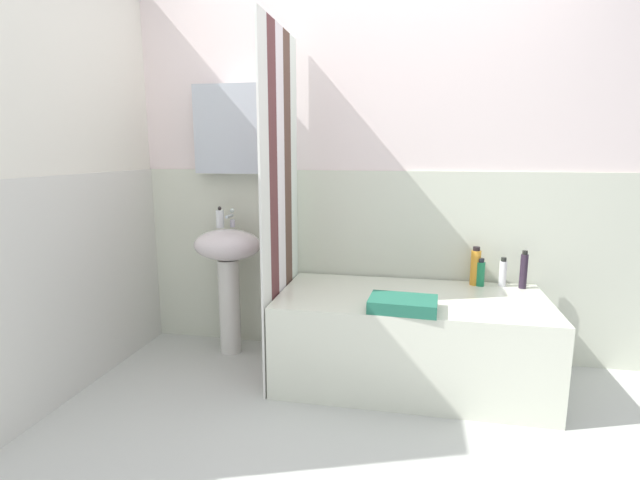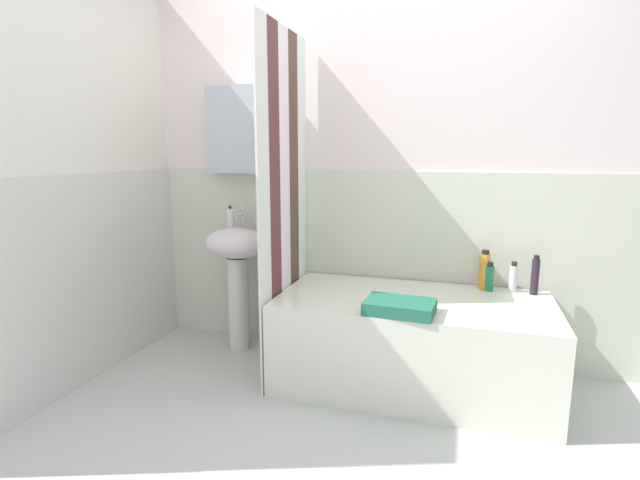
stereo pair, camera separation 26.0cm
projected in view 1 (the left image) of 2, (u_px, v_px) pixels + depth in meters
The scene contains 13 objects.
ground_plane at pixel (343, 470), 2.04m from camera, with size 4.80×5.60×0.04m, color silver.
wall_back_tiled at pixel (365, 180), 3.06m from camera, with size 3.60×0.18×2.40m.
wall_left_tiled at pixel (54, 191), 2.47m from camera, with size 0.07×1.81×2.40m.
sink at pixel (228, 263), 3.10m from camera, with size 0.44×0.34×0.83m.
faucet at pixel (231, 218), 3.12m from camera, with size 0.03×0.12×0.12m.
soap_dispenser at pixel (220, 219), 3.11m from camera, with size 0.05×0.05×0.14m.
bathtub at pixel (410, 339), 2.76m from camera, with size 1.49×0.75×0.52m, color white.
shower_curtain at pixel (281, 208), 2.76m from camera, with size 0.01×0.75×2.00m.
body_wash_bottle at pixel (524, 270), 2.83m from camera, with size 0.04×0.04×0.23m.
conditioner_bottle at pixel (503, 273), 2.88m from camera, with size 0.04×0.04×0.18m.
lotion_bottle at pixel (480, 273), 2.89m from camera, with size 0.05×0.05×0.17m.
shampoo_bottle at pixel (475, 267), 2.91m from camera, with size 0.06×0.06×0.24m.
towel_folded at pixel (403, 304), 2.46m from camera, with size 0.34×0.23×0.06m, color #246B53.
Camera 1 is at (0.26, -1.81, 1.32)m, focal length 26.85 mm.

